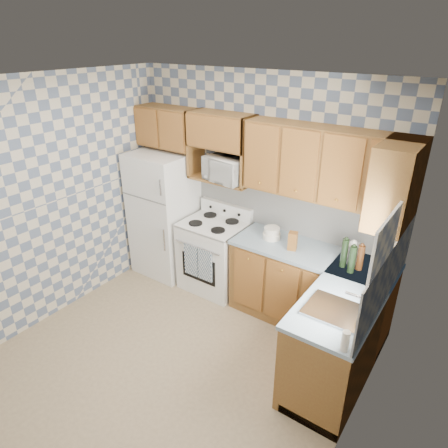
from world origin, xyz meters
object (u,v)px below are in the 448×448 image
Objects in this scene: stove_body at (214,256)px; refrigerator at (165,214)px; microwave at (226,169)px; electric_kettle at (352,253)px.

refrigerator is at bearing -178.22° from stove_body.
microwave is at bearing 52.66° from stove_body.
electric_kettle reaches higher than stove_body.
electric_kettle is at bearing 1.87° from stove_body.
electric_kettle is at bearing 1.84° from refrigerator.
microwave is at bearing 9.63° from refrigerator.
microwave is 2.64× the size of electric_kettle.
refrigerator is 3.26× the size of microwave.
refrigerator is 2.52m from electric_kettle.
refrigerator is 0.89m from stove_body.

